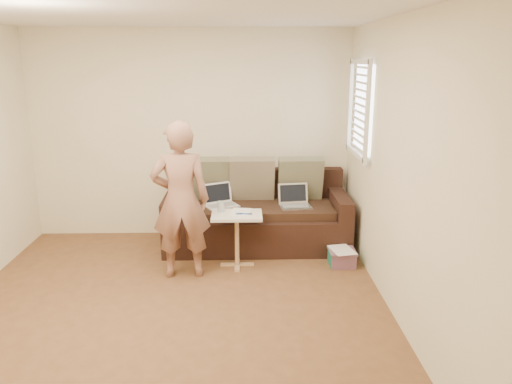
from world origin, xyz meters
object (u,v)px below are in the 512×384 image
(person, at_px, (181,200))
(drinking_glass, at_px, (221,207))
(striped_box, at_px, (342,257))
(side_table, at_px, (237,240))
(sofa, at_px, (257,212))
(laptop_silver, at_px, (295,207))
(laptop_white, at_px, (222,206))

(person, xyz_separation_m, drinking_glass, (0.39, 0.31, -0.16))
(drinking_glass, bearing_deg, striped_box, -4.40)
(side_table, height_order, striped_box, side_table)
(sofa, height_order, laptop_silver, sofa)
(sofa, height_order, striped_box, sofa)
(drinking_glass, relative_size, striped_box, 0.41)
(striped_box, bearing_deg, person, -173.33)
(sofa, relative_size, laptop_white, 5.99)
(drinking_glass, height_order, striped_box, drinking_glass)
(striped_box, bearing_deg, laptop_silver, 130.98)
(sofa, relative_size, drinking_glass, 18.33)
(sofa, xyz_separation_m, drinking_glass, (-0.41, -0.55, 0.24))
(sofa, distance_m, side_table, 0.68)
(sofa, bearing_deg, drinking_glass, -126.72)
(laptop_white, relative_size, person, 0.22)
(laptop_silver, relative_size, person, 0.22)
(side_table, bearing_deg, laptop_silver, 36.57)
(laptop_silver, xyz_separation_m, laptop_white, (-0.88, 0.04, 0.00))
(side_table, relative_size, striped_box, 2.04)
(sofa, distance_m, striped_box, 1.18)
(sofa, relative_size, person, 1.33)
(sofa, xyz_separation_m, person, (-0.80, -0.86, 0.40))
(person, height_order, drinking_glass, person)
(laptop_silver, height_order, laptop_white, laptop_white)
(sofa, bearing_deg, striped_box, -35.00)
(person, xyz_separation_m, side_table, (0.57, 0.23, -0.53))
(laptop_silver, distance_m, person, 1.50)
(sofa, distance_m, drinking_glass, 0.73)
(laptop_silver, height_order, drinking_glass, drinking_glass)
(laptop_silver, relative_size, side_table, 0.60)
(side_table, height_order, drinking_glass, drinking_glass)
(person, bearing_deg, laptop_white, -121.56)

